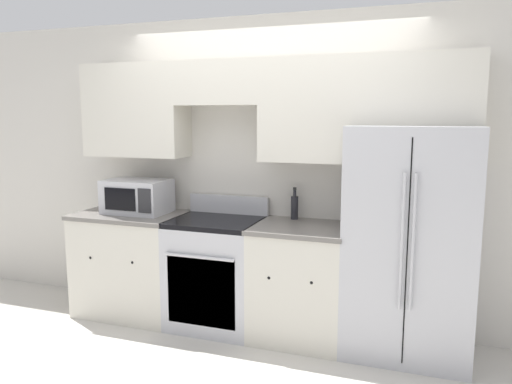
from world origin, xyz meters
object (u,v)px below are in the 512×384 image
(oven_range, at_px, (216,272))
(bottle, at_px, (295,207))
(refrigerator, at_px, (410,241))
(microwave, at_px, (137,196))

(oven_range, relative_size, bottle, 4.03)
(refrigerator, xyz_separation_m, bottle, (-0.93, 0.17, 0.17))
(microwave, bearing_deg, oven_range, -3.22)
(bottle, bearing_deg, refrigerator, -10.58)
(refrigerator, distance_m, bottle, 0.96)
(microwave, xyz_separation_m, bottle, (1.39, 0.19, -0.04))
(microwave, relative_size, bottle, 2.05)
(refrigerator, bearing_deg, oven_range, -177.79)
(oven_range, xyz_separation_m, bottle, (0.61, 0.23, 0.56))
(oven_range, distance_m, refrigerator, 1.59)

